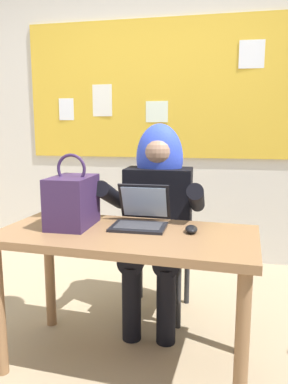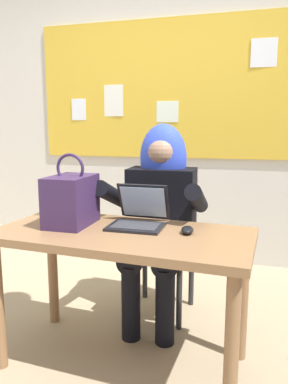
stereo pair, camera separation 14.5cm
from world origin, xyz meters
name	(u,v)px [view 2 (the right image)]	position (x,y,z in m)	size (l,w,h in m)	color
ground_plane	(97,367)	(0.00, 0.00, 0.00)	(24.00, 24.00, 0.00)	tan
wall_back_bulletin	(170,113)	(0.00, 1.76, 1.35)	(6.10, 1.87, 2.67)	silver
desk_main	(122,252)	(0.11, 0.08, 0.61)	(1.31, 0.70, 0.71)	#8E6642
chair_at_desk	(164,236)	(0.19, 0.75, 0.50)	(0.45, 0.45, 0.89)	black
person_costumed	(160,206)	(0.18, 0.62, 0.73)	(0.60, 0.61, 1.24)	black
laptop	(139,216)	(0.16, 0.22, 0.76)	(0.28, 0.31, 0.21)	black
computer_mouse	(187,230)	(0.43, 0.13, 0.73)	(0.06, 0.10, 0.03)	black
handbag	(71,200)	(-0.18, 0.13, 0.84)	(0.20, 0.30, 0.38)	#38234C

